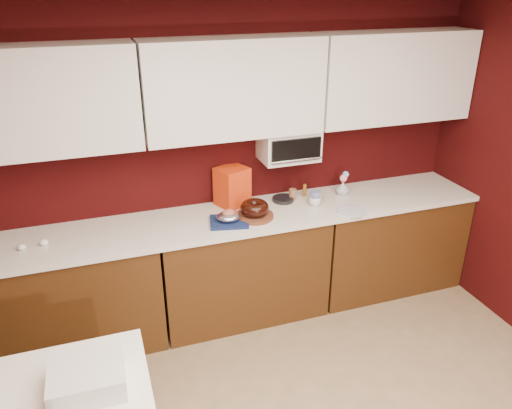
{
  "coord_description": "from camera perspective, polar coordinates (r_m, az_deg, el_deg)",
  "views": [
    {
      "loc": [
        -1.01,
        -1.38,
        2.58
      ],
      "look_at": [
        0.09,
        1.84,
        1.02
      ],
      "focal_mm": 35.0,
      "sensor_mm": 36.0,
      "label": 1
    }
  ],
  "objects": [
    {
      "name": "ceiling",
      "position": [
        1.71,
        18.56,
        20.72
      ],
      "size": [
        4.0,
        4.5,
        0.02
      ],
      "primitive_type": "cube",
      "color": "white",
      "rests_on": "wall_back"
    },
    {
      "name": "wall_back",
      "position": [
        4.0,
        -3.12,
        5.15
      ],
      "size": [
        4.0,
        0.02,
        2.5
      ],
      "primitive_type": "cube",
      "color": "#310606",
      "rests_on": "floor"
    },
    {
      "name": "base_cabinet_left",
      "position": [
        3.97,
        -20.63,
        -9.98
      ],
      "size": [
        1.31,
        0.58,
        0.86
      ],
      "primitive_type": "cube",
      "color": "#44260D",
      "rests_on": "floor"
    },
    {
      "name": "base_cabinet_center",
      "position": [
        4.09,
        -1.64,
        -7.15
      ],
      "size": [
        1.31,
        0.58,
        0.86
      ],
      "primitive_type": "cube",
      "color": "#44260D",
      "rests_on": "floor"
    },
    {
      "name": "base_cabinet_right",
      "position": [
        4.6,
        14.45,
        -4.1
      ],
      "size": [
        1.31,
        0.58,
        0.86
      ],
      "primitive_type": "cube",
      "color": "#44260D",
      "rests_on": "floor"
    },
    {
      "name": "countertop",
      "position": [
        3.87,
        -1.72,
        -1.48
      ],
      "size": [
        4.0,
        0.62,
        0.04
      ],
      "primitive_type": "cube",
      "color": "silver",
      "rests_on": "base_cabinet_center"
    },
    {
      "name": "upper_cabinet_left",
      "position": [
        3.56,
        -24.05,
        10.68
      ],
      "size": [
        1.31,
        0.33,
        0.7
      ],
      "primitive_type": "cube",
      "color": "white",
      "rests_on": "wall_back"
    },
    {
      "name": "upper_cabinet_center",
      "position": [
        3.69,
        -2.61,
        13.16
      ],
      "size": [
        1.31,
        0.33,
        0.7
      ],
      "primitive_type": "cube",
      "color": "white",
      "rests_on": "wall_back"
    },
    {
      "name": "upper_cabinet_right",
      "position": [
        4.25,
        15.44,
        13.87
      ],
      "size": [
        1.31,
        0.33,
        0.7
      ],
      "primitive_type": "cube",
      "color": "white",
      "rests_on": "wall_back"
    },
    {
      "name": "toaster_oven",
      "position": [
        3.97,
        3.73,
        6.89
      ],
      "size": [
        0.45,
        0.3,
        0.25
      ],
      "primitive_type": "cube",
      "color": "white",
      "rests_on": "upper_cabinet_center"
    },
    {
      "name": "toaster_oven_door",
      "position": [
        3.83,
        4.64,
        6.19
      ],
      "size": [
        0.4,
        0.02,
        0.18
      ],
      "primitive_type": "cube",
      "color": "black",
      "rests_on": "toaster_oven"
    },
    {
      "name": "toaster_oven_handle",
      "position": [
        3.84,
        4.69,
        5.06
      ],
      "size": [
        0.42,
        0.02,
        0.02
      ],
      "primitive_type": "cylinder",
      "rotation": [
        0.0,
        1.57,
        0.0
      ],
      "color": "silver",
      "rests_on": "toaster_oven"
    },
    {
      "name": "cake_base",
      "position": [
        3.81,
        -0.16,
        -1.31
      ],
      "size": [
        0.38,
        0.38,
        0.03
      ],
      "primitive_type": "cylinder",
      "rotation": [
        0.0,
        0.0,
        0.41
      ],
      "color": "brown",
      "rests_on": "countertop"
    },
    {
      "name": "bundt_cake",
      "position": [
        3.79,
        -0.16,
        -0.4
      ],
      "size": [
        0.23,
        0.23,
        0.09
      ],
      "primitive_type": "torus",
      "rotation": [
        0.0,
        0.0,
        0.05
      ],
      "color": "black",
      "rests_on": "cake_base"
    },
    {
      "name": "navy_towel",
      "position": [
        3.74,
        -3.11,
        -1.97
      ],
      "size": [
        0.32,
        0.29,
        0.02
      ],
      "primitive_type": "cube",
      "rotation": [
        0.0,
        0.0,
        -0.21
      ],
      "color": "#14224E",
      "rests_on": "countertop"
    },
    {
      "name": "foil_ham_nest",
      "position": [
        3.72,
        -3.13,
        -1.36
      ],
      "size": [
        0.19,
        0.17,
        0.07
      ],
      "primitive_type": "ellipsoid",
      "rotation": [
        0.0,
        0.0,
        0.07
      ],
      "color": "silver",
      "rests_on": "navy_towel"
    },
    {
      "name": "roasted_ham",
      "position": [
        3.71,
        -3.14,
        -1.01
      ],
      "size": [
        0.12,
        0.11,
        0.06
      ],
      "primitive_type": "ellipsoid",
      "rotation": [
        0.0,
        0.0,
        0.42
      ],
      "color": "#B56252",
      "rests_on": "foil_ham_nest"
    },
    {
      "name": "pandoro_box",
      "position": [
        3.98,
        -2.74,
        2.07
      ],
      "size": [
        0.29,
        0.28,
        0.31
      ],
      "primitive_type": "cube",
      "rotation": [
        0.0,
        0.0,
        0.39
      ],
      "color": "red",
      "rests_on": "countertop"
    },
    {
      "name": "dark_pan",
      "position": [
        4.1,
        3.12,
        0.61
      ],
      "size": [
        0.22,
        0.22,
        0.03
      ],
      "primitive_type": "cylinder",
      "rotation": [
        0.0,
        0.0,
        -0.27
      ],
      "color": "black",
      "rests_on": "countertop"
    },
    {
      "name": "coffee_mug",
      "position": [
        4.03,
        6.76,
        0.5
      ],
      "size": [
        0.12,
        0.12,
        0.09
      ],
      "primitive_type": "imported",
      "rotation": [
        0.0,
        0.0,
        0.89
      ],
      "color": "silver",
      "rests_on": "countertop"
    },
    {
      "name": "blue_jar",
      "position": [
        4.06,
        6.79,
        0.81
      ],
      "size": [
        0.11,
        0.11,
        0.1
      ],
      "primitive_type": "cylinder",
      "rotation": [
        0.0,
        0.0,
        -0.4
      ],
      "color": "navy",
      "rests_on": "countertop"
    },
    {
      "name": "flower_vase",
      "position": [
        4.26,
        9.88,
        1.95
      ],
      "size": [
        0.1,
        0.1,
        0.13
      ],
      "primitive_type": "imported",
      "rotation": [
        0.0,
        0.0,
        -0.17
      ],
      "color": "#ABB6C1",
      "rests_on": "countertop"
    },
    {
      "name": "flower_pink",
      "position": [
        4.23,
        9.96,
        2.99
      ],
      "size": [
        0.06,
        0.06,
        0.06
      ],
      "primitive_type": "sphere",
      "color": "pink",
      "rests_on": "flower_vase"
    },
    {
      "name": "flower_blue",
      "position": [
        4.25,
        10.21,
        3.4
      ],
      "size": [
        0.06,
        0.06,
        0.06
      ],
      "primitive_type": "sphere",
      "color": "#91A8E9",
      "rests_on": "flower_vase"
    },
    {
      "name": "china_plate",
      "position": [
        3.99,
        10.8,
        -0.67
      ],
      "size": [
        0.3,
        0.3,
        0.01
      ],
      "primitive_type": "cylinder",
      "rotation": [
        0.0,
        0.0,
        0.34
      ],
      "color": "silver",
      "rests_on": "countertop"
    },
    {
      "name": "amber_bottle",
      "position": [
        4.11,
        4.06,
        1.12
      ],
      "size": [
        0.04,
        0.04,
        0.09
      ],
      "primitive_type": "cylinder",
      "rotation": [
        0.0,
        0.0,
        -0.3
      ],
      "color": "olive",
      "rests_on": "countertop"
    },
    {
      "name": "paper_cup",
      "position": [
        4.12,
        4.21,
        1.16
      ],
      "size": [
        0.06,
        0.06,
        0.09
      ],
      "primitive_type": "cylinder",
      "rotation": [
        0.0,
        0.0,
        0.03
      ],
      "color": "brown",
      "rests_on": "countertop"
    },
    {
      "name": "egg_left",
      "position": [
        3.72,
        -25.19,
        -4.44
      ],
      "size": [
        0.07,
        0.06,
        0.04
      ],
      "primitive_type": "ellipsoid",
      "rotation": [
        0.0,
        0.0,
        -0.26
      ],
      "color": "silver",
      "rests_on": "countertop"
    },
    {
      "name": "egg_right",
      "position": [
        3.72,
        -23.07,
        -4.02
      ],
      "size": [
        0.07,
        0.06,
        0.04
      ],
      "primitive_type": "ellipsoid",
      "rotation": [
        0.0,
        0.0,
        0.43
      ],
      "color": "white",
      "rests_on": "countertop"
    },
    {
      "name": "newspaper_stack",
      "position": [
        2.68,
        -18.74,
        -18.39
      ],
      "size": [
        0.36,
        0.3,
        0.13
      ],
      "primitive_type": "cube",
      "rotation": [
        0.0,
        0.0,
        -0.02
      ],
      "color": "silver",
      "rests_on": "dining_table"
    },
    {
      "name": "amber_bottle_tall",
      "position": [
        4.19,
        5.57,
        1.63
      ],
      "size": [
        0.03,
        0.03,
        0.11
      ],
      "primitive_type": "cylinder",
      "rotation": [
        0.0,
        0.0,
        0.12
      ],
      "color": "brown",
      "rests_on": "countertop"
    }
  ]
}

